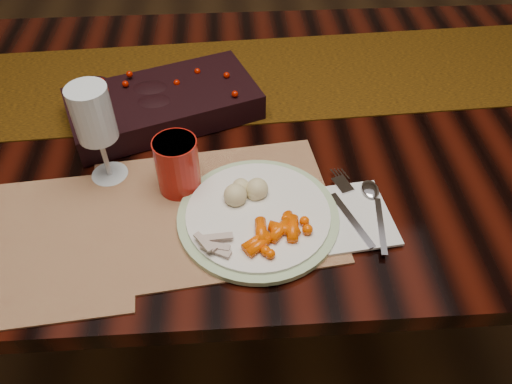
{
  "coord_description": "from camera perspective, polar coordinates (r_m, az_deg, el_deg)",
  "views": [
    {
      "loc": [
        -0.05,
        -0.87,
        1.42
      ],
      "look_at": [
        -0.02,
        -0.27,
        0.8
      ],
      "focal_mm": 35.0,
      "sensor_mm": 36.0,
      "label": 1
    }
  ],
  "objects": [
    {
      "name": "turkey_shreds",
      "position": [
        0.82,
        -4.9,
        -5.97
      ],
      "size": [
        0.07,
        0.06,
        0.01
      ],
      "primitive_type": null,
      "rotation": [
        0.0,
        0.0,
        -0.17
      ],
      "color": "#A0826F",
      "rests_on": "dinner_plate"
    },
    {
      "name": "napkin",
      "position": [
        0.9,
        10.94,
        -2.7
      ],
      "size": [
        0.15,
        0.17,
        0.01
      ],
      "primitive_type": "cube",
      "rotation": [
        0.0,
        0.0,
        0.11
      ],
      "color": "silver",
      "rests_on": "placemat_main"
    },
    {
      "name": "dining_table",
      "position": [
        1.36,
        -0.0,
        -4.23
      ],
      "size": [
        1.8,
        1.0,
        0.75
      ],
      "primitive_type": "cube",
      "color": "black",
      "rests_on": "floor"
    },
    {
      "name": "floor",
      "position": [
        1.67,
        -0.0,
        -12.48
      ],
      "size": [
        5.0,
        5.0,
        0.0
      ],
      "primitive_type": "plane",
      "color": "black",
      "rests_on": "ground"
    },
    {
      "name": "centerpiece",
      "position": [
        1.1,
        -10.56,
        10.3
      ],
      "size": [
        0.44,
        0.32,
        0.08
      ],
      "primitive_type": null,
      "rotation": [
        0.0,
        0.0,
        0.35
      ],
      "color": "black",
      "rests_on": "table_runner"
    },
    {
      "name": "red_cup",
      "position": [
        0.91,
        -8.97,
        3.06
      ],
      "size": [
        0.1,
        0.1,
        0.11
      ],
      "primitive_type": "cylinder",
      "rotation": [
        0.0,
        0.0,
        0.23
      ],
      "color": "#A4180F",
      "rests_on": "placemat_main"
    },
    {
      "name": "table_runner",
      "position": [
        1.22,
        -2.86,
        12.75
      ],
      "size": [
        1.75,
        0.44,
        0.0
      ],
      "primitive_type": "cube",
      "rotation": [
        0.0,
        0.0,
        0.05
      ],
      "color": "#523512",
      "rests_on": "dining_table"
    },
    {
      "name": "baby_carrots",
      "position": [
        0.84,
        2.6,
        -4.16
      ],
      "size": [
        0.11,
        0.09,
        0.02
      ],
      "primitive_type": null,
      "rotation": [
        0.0,
        0.0,
        0.11
      ],
      "color": "#E74C00",
      "rests_on": "dinner_plate"
    },
    {
      "name": "dinner_plate",
      "position": [
        0.88,
        0.23,
        -2.71
      ],
      "size": [
        0.32,
        0.32,
        0.02
      ],
      "primitive_type": "cylinder",
      "rotation": [
        0.0,
        0.0,
        -0.14
      ],
      "color": "white",
      "rests_on": "placemat_main"
    },
    {
      "name": "wine_glass",
      "position": [
        0.94,
        -17.54,
        6.2
      ],
      "size": [
        0.09,
        0.09,
        0.2
      ],
      "primitive_type": null,
      "rotation": [
        0.0,
        0.0,
        -0.29
      ],
      "color": "#B0BEC9",
      "rests_on": "dining_table"
    },
    {
      "name": "placemat_main",
      "position": [
        0.9,
        -4.93,
        -2.04
      ],
      "size": [
        0.47,
        0.36,
        0.0
      ],
      "primitive_type": "cube",
      "rotation": [
        0.0,
        0.0,
        0.11
      ],
      "color": "brown",
      "rests_on": "dining_table"
    },
    {
      "name": "placemat_second",
      "position": [
        0.94,
        -26.56,
        -5.75
      ],
      "size": [
        0.46,
        0.35,
        0.0
      ],
      "primitive_type": "cube",
      "rotation": [
        0.0,
        0.0,
        0.09
      ],
      "color": "brown",
      "rests_on": "dining_table"
    },
    {
      "name": "mashed_potatoes",
      "position": [
        0.89,
        -1.08,
        0.94
      ],
      "size": [
        0.1,
        0.09,
        0.04
      ],
      "primitive_type": null,
      "rotation": [
        0.0,
        0.0,
        -0.34
      ],
      "color": "#DCC886",
      "rests_on": "dinner_plate"
    },
    {
      "name": "spoon",
      "position": [
        0.91,
        13.69,
        -2.45
      ],
      "size": [
        0.05,
        0.16,
        0.0
      ],
      "primitive_type": null,
      "rotation": [
        0.0,
        0.0,
        -0.14
      ],
      "color": "silver",
      "rests_on": "napkin"
    },
    {
      "name": "fork",
      "position": [
        0.9,
        10.61,
        -2.07
      ],
      "size": [
        0.08,
        0.17,
        0.0
      ],
      "primitive_type": null,
      "rotation": [
        0.0,
        0.0,
        0.35
      ],
      "color": "silver",
      "rests_on": "napkin"
    }
  ]
}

